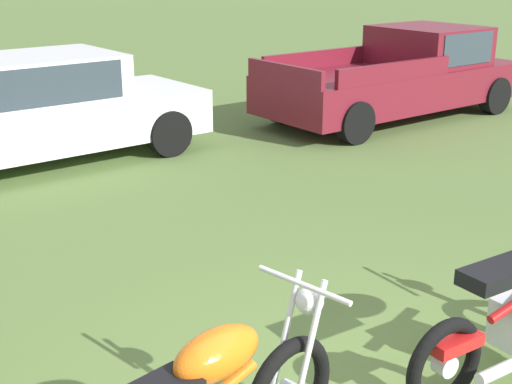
# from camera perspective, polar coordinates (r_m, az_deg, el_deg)

# --- Properties ---
(car_white) EXTENTS (4.67, 2.10, 1.43)m
(car_white) POSITION_cam_1_polar(r_m,az_deg,el_deg) (9.83, -17.81, 6.67)
(car_white) COLOR silver
(car_white) RESTS_ON ground
(pickup_truck_burgundy) EXTENTS (4.91, 2.15, 1.49)m
(pickup_truck_burgundy) POSITION_cam_1_polar(r_m,az_deg,el_deg) (12.48, 11.73, 9.33)
(pickup_truck_burgundy) COLOR maroon
(pickup_truck_burgundy) RESTS_ON ground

